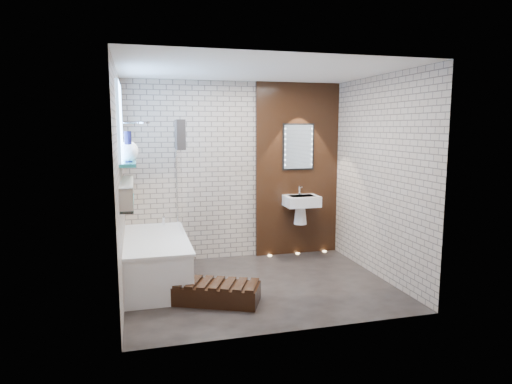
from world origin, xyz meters
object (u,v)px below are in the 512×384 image
object	(u,v)px
washbasin	(301,205)
led_mirror	(298,147)
bathtub	(156,260)
bath_screen	(179,177)
walnut_step	(217,293)

from	to	relation	value
washbasin	led_mirror	world-z (taller)	led_mirror
bathtub	led_mirror	world-z (taller)	led_mirror
bath_screen	washbasin	size ratio (longest dim) A/B	2.41
led_mirror	walnut_step	bearing A→B (deg)	-133.48
bathtub	bath_screen	size ratio (longest dim) A/B	1.24
walnut_step	led_mirror	bearing A→B (deg)	46.52
bath_screen	led_mirror	world-z (taller)	led_mirror
bathtub	led_mirror	size ratio (longest dim) A/B	2.49
bathtub	washbasin	world-z (taller)	washbasin
bathtub	bath_screen	bearing A→B (deg)	51.10
bathtub	walnut_step	size ratio (longest dim) A/B	1.86
bathtub	washbasin	xyz separation A→B (m)	(2.17, 0.62, 0.50)
walnut_step	washbasin	bearing A→B (deg)	43.60
washbasin	led_mirror	size ratio (longest dim) A/B	0.83
walnut_step	bath_screen	bearing A→B (deg)	101.81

